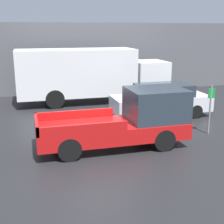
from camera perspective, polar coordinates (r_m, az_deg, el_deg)
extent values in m
plane|color=#232326|center=(11.71, -2.52, -6.00)|extent=(60.00, 60.00, 0.00)
cube|color=#56565B|center=(20.82, -8.80, 9.57)|extent=(28.00, 0.15, 4.58)
cube|color=red|center=(11.29, 0.02, -3.35)|extent=(5.39, 1.91, 0.56)
cube|color=#28333D|center=(11.59, 8.01, 1.44)|extent=(2.05, 1.80, 1.17)
cube|color=red|center=(11.78, -6.85, -0.46)|extent=(2.96, 0.10, 0.31)
cube|color=red|center=(10.06, -5.28, -3.10)|extent=(2.96, 0.10, 0.31)
cube|color=red|center=(10.80, -13.65, -2.21)|extent=(0.10, 1.91, 0.31)
cylinder|color=black|center=(12.63, 6.34, -2.59)|extent=(0.79, 0.26, 0.79)
cylinder|color=black|center=(11.18, 9.50, -5.07)|extent=(0.79, 0.26, 0.79)
cylinder|color=black|center=(11.86, -8.89, -3.86)|extent=(0.79, 0.26, 0.79)
cylinder|color=black|center=(10.29, -7.78, -6.79)|extent=(0.79, 0.26, 0.79)
cube|color=silver|center=(15.54, 8.85, 1.63)|extent=(4.79, 1.85, 0.74)
cube|color=#28333D|center=(15.46, 9.44, 4.00)|extent=(2.63, 1.63, 0.57)
cylinder|color=black|center=(16.97, 12.26, 1.49)|extent=(0.66, 0.22, 0.66)
cylinder|color=black|center=(15.57, 15.04, 0.10)|extent=(0.66, 0.22, 0.66)
cylinder|color=black|center=(15.84, 2.68, 0.86)|extent=(0.66, 0.22, 0.66)
cylinder|color=black|center=(14.33, 4.72, -0.70)|extent=(0.66, 0.22, 0.66)
cube|color=white|center=(19.32, 6.76, 6.55)|extent=(1.93, 2.22, 1.82)
cube|color=white|center=(18.08, -6.56, 7.24)|extent=(6.66, 2.34, 2.60)
cylinder|color=black|center=(20.29, 4.67, 4.48)|extent=(1.02, 0.30, 1.02)
cylinder|color=black|center=(18.39, 6.87, 3.33)|extent=(1.02, 0.30, 1.02)
cylinder|color=black|center=(19.15, -10.95, 3.63)|extent=(1.02, 0.30, 1.02)
cylinder|color=black|center=(17.13, -10.38, 2.33)|extent=(1.02, 0.30, 1.02)
cylinder|color=gray|center=(13.20, 17.46, 0.32)|extent=(0.07, 0.07, 2.01)
cube|color=#198C33|center=(13.03, 17.74, 3.28)|extent=(0.30, 0.02, 0.40)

